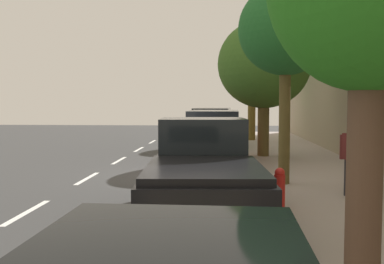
{
  "coord_description": "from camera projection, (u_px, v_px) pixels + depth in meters",
  "views": [
    {
      "loc": [
        1.38,
        -14.16,
        2.29
      ],
      "look_at": [
        0.36,
        0.84,
        1.29
      ],
      "focal_mm": 42.65,
      "sensor_mm": 36.0,
      "label": 1
    }
  ],
  "objects": [
    {
      "name": "ground",
      "position": [
        179.0,
        175.0,
        14.35
      ],
      "size": [
        60.18,
        60.18,
        0.0
      ],
      "primitive_type": "plane",
      "color": "#373737"
    },
    {
      "name": "sidewalk",
      "position": [
        311.0,
        174.0,
        14.06
      ],
      "size": [
        3.92,
        37.61,
        0.16
      ],
      "primitive_type": "cube",
      "color": "#A69791",
      "rests_on": "ground"
    },
    {
      "name": "curb_edge",
      "position": [
        245.0,
        173.0,
        14.2
      ],
      "size": [
        0.16,
        37.61,
        0.16
      ],
      "primitive_type": "cube",
      "color": "gray",
      "rests_on": "ground"
    },
    {
      "name": "lane_stripe_centre",
      "position": [
        87.0,
        178.0,
        13.63
      ],
      "size": [
        0.14,
        35.8,
        0.01
      ],
      "color": "white",
      "rests_on": "ground"
    },
    {
      "name": "lane_stripe_bike_edge",
      "position": [
        198.0,
        175.0,
        14.3
      ],
      "size": [
        0.12,
        37.61,
        0.01
      ],
      "primitive_type": "cube",
      "color": "white",
      "rests_on": "ground"
    },
    {
      "name": "parked_pickup_black_second",
      "position": [
        203.0,
        175.0,
        8.65
      ],
      "size": [
        2.26,
        5.4,
        1.95
      ],
      "color": "black",
      "rests_on": "ground"
    },
    {
      "name": "parked_suv_red_mid",
      "position": [
        214.0,
        138.0,
        15.92
      ],
      "size": [
        2.05,
        4.74,
        1.99
      ],
      "color": "maroon",
      "rests_on": "ground"
    },
    {
      "name": "parked_suv_green_far",
      "position": [
        212.0,
        128.0,
        22.24
      ],
      "size": [
        2.16,
        4.79,
        1.99
      ],
      "color": "#1E512D",
      "rests_on": "ground"
    },
    {
      "name": "bicycle_at_curb",
      "position": [
        230.0,
        164.0,
        14.21
      ],
      "size": [
        1.17,
        1.32,
        0.73
      ],
      "color": "black",
      "rests_on": "ground"
    },
    {
      "name": "cyclist_with_backpack",
      "position": [
        238.0,
        145.0,
        13.69
      ],
      "size": [
        0.52,
        0.55,
        1.66
      ],
      "color": "#C6B284",
      "rests_on": "ground"
    },
    {
      "name": "street_tree_mid_block",
      "position": [
        286.0,
        31.0,
        11.65
      ],
      "size": [
        2.43,
        2.43,
        5.18
      ],
      "color": "brown",
      "rests_on": "sidewalk"
    },
    {
      "name": "street_tree_far_end",
      "position": [
        264.0,
        65.0,
        17.82
      ],
      "size": [
        3.63,
        3.63,
        5.34
      ],
      "color": "brown",
      "rests_on": "sidewalk"
    },
    {
      "name": "street_tree_corner",
      "position": [
        252.0,
        63.0,
        25.25
      ],
      "size": [
        3.11,
        3.11,
        6.04
      ],
      "color": "brown",
      "rests_on": "sidewalk"
    },
    {
      "name": "pedestrian_on_phone",
      "position": [
        352.0,
        155.0,
        10.24
      ],
      "size": [
        0.45,
        0.49,
        1.66
      ],
      "color": "black",
      "rests_on": "sidewalk"
    },
    {
      "name": "fire_hydrant",
      "position": [
        280.0,
        189.0,
        8.98
      ],
      "size": [
        0.22,
        0.22,
        0.84
      ],
      "color": "red",
      "rests_on": "sidewalk"
    }
  ]
}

